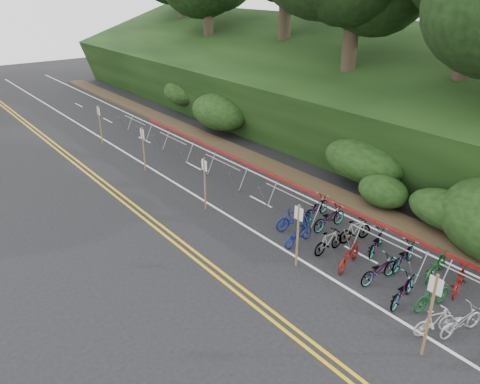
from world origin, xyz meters
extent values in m
plane|color=black|center=(0.00, 0.00, 0.00)|extent=(120.00, 120.00, 0.00)
cube|color=gold|center=(-2.15, 10.00, 0.00)|extent=(0.12, 80.00, 0.01)
cube|color=gold|center=(-1.85, 10.00, 0.00)|extent=(0.12, 80.00, 0.01)
cube|color=silver|center=(1.00, 10.00, 0.00)|extent=(0.12, 80.00, 0.01)
cube|color=silver|center=(5.20, 10.00, 0.00)|extent=(0.12, 80.00, 0.01)
cube|color=silver|center=(3.10, 4.00, 0.00)|extent=(0.10, 1.60, 0.01)
cube|color=silver|center=(3.10, 10.00, 0.00)|extent=(0.10, 1.60, 0.01)
cube|color=silver|center=(3.10, 16.00, 0.00)|extent=(0.10, 1.60, 0.01)
cube|color=silver|center=(3.10, 22.00, 0.00)|extent=(0.10, 1.60, 0.01)
cube|color=silver|center=(3.10, 28.00, 0.00)|extent=(0.10, 1.60, 0.01)
cube|color=silver|center=(3.10, 34.00, 0.00)|extent=(0.10, 1.60, 0.01)
cube|color=maroon|center=(5.70, 12.00, 0.05)|extent=(0.25, 28.00, 0.10)
cube|color=black|center=(13.50, 22.00, 2.80)|extent=(12.32, 44.00, 9.11)
cube|color=#382819|center=(6.40, 22.00, 0.08)|extent=(1.40, 44.00, 0.16)
ellipsoid|color=#284C19|center=(7.20, 3.00, 1.04)|extent=(2.00, 2.80, 1.60)
ellipsoid|color=#284C19|center=(8.00, 8.00, 1.55)|extent=(2.60, 3.64, 2.08)
ellipsoid|color=#284C19|center=(9.20, 14.00, 1.99)|extent=(2.20, 3.08, 1.76)
ellipsoid|color=#284C19|center=(7.80, 20.00, 1.56)|extent=(3.00, 4.20, 2.40)
ellipsoid|color=#284C19|center=(8.50, 26.00, 1.73)|extent=(2.40, 3.36, 1.92)
ellipsoid|color=#284C19|center=(9.80, 30.00, 2.41)|extent=(2.80, 3.92, 2.24)
ellipsoid|color=#284C19|center=(7.00, 6.00, 0.90)|extent=(1.80, 2.52, 1.44)
ellipsoid|color=#284C19|center=(10.00, 18.00, 2.60)|extent=(3.20, 4.48, 2.56)
cylinder|color=#2D2319|center=(12.00, 6.00, 5.90)|extent=(0.83, 0.83, 6.19)
cylinder|color=#2D2319|center=(11.00, 12.00, 5.40)|extent=(0.81, 0.81, 5.80)
cylinder|color=#2D2319|center=(13.50, 20.00, 6.49)|extent=(0.85, 0.85, 6.58)
cylinder|color=#2D2319|center=(12.50, 28.00, 5.51)|extent=(0.79, 0.79, 5.42)
cylinder|color=#2D2319|center=(15.00, 36.00, 6.60)|extent=(0.83, 0.83, 6.19)
cylinder|color=gray|center=(2.74, 0.76, 0.62)|extent=(0.62, 0.04, 1.21)
cylinder|color=gray|center=(3.30, 0.76, 0.62)|extent=(0.62, 0.04, 1.21)
cylinder|color=gray|center=(3.00, 3.00, 1.15)|extent=(0.05, 3.00, 0.05)
cylinder|color=gray|center=(2.72, 1.60, 0.57)|extent=(0.58, 0.04, 1.13)
cylinder|color=gray|center=(3.28, 1.60, 0.57)|extent=(0.58, 0.04, 1.13)
cylinder|color=gray|center=(2.72, 4.40, 0.57)|extent=(0.58, 0.04, 1.13)
cylinder|color=gray|center=(3.28, 4.40, 0.57)|extent=(0.58, 0.04, 1.13)
cylinder|color=gray|center=(3.00, 8.00, 1.15)|extent=(0.05, 3.00, 0.05)
cylinder|color=gray|center=(2.72, 6.60, 0.57)|extent=(0.58, 0.04, 1.13)
cylinder|color=gray|center=(3.28, 6.60, 0.57)|extent=(0.58, 0.04, 1.13)
cylinder|color=gray|center=(2.72, 9.40, 0.57)|extent=(0.58, 0.04, 1.13)
cylinder|color=gray|center=(3.28, 9.40, 0.57)|extent=(0.58, 0.04, 1.13)
cylinder|color=gray|center=(3.00, 13.00, 1.15)|extent=(0.05, 3.00, 0.05)
cylinder|color=gray|center=(2.72, 11.60, 0.57)|extent=(0.58, 0.04, 1.13)
cylinder|color=gray|center=(3.28, 11.60, 0.57)|extent=(0.58, 0.04, 1.13)
cylinder|color=gray|center=(2.72, 14.40, 0.57)|extent=(0.58, 0.04, 1.13)
cylinder|color=gray|center=(3.28, 14.40, 0.57)|extent=(0.58, 0.04, 1.13)
cylinder|color=gray|center=(3.00, 18.00, 1.15)|extent=(0.05, 3.00, 0.05)
cylinder|color=gray|center=(2.72, 16.60, 0.57)|extent=(0.58, 0.04, 1.13)
cylinder|color=gray|center=(3.28, 16.60, 0.57)|extent=(0.58, 0.04, 1.13)
cylinder|color=gray|center=(2.72, 19.40, 0.57)|extent=(0.58, 0.04, 1.13)
cylinder|color=gray|center=(3.28, 19.40, 0.57)|extent=(0.58, 0.04, 1.13)
cylinder|color=gray|center=(3.00, 23.00, 1.15)|extent=(0.05, 3.00, 0.05)
cylinder|color=gray|center=(2.72, 21.60, 0.57)|extent=(0.58, 0.04, 1.13)
cylinder|color=gray|center=(3.28, 21.60, 0.57)|extent=(0.58, 0.04, 1.13)
cylinder|color=gray|center=(2.72, 24.40, 0.57)|extent=(0.58, 0.04, 1.13)
cylinder|color=gray|center=(3.28, 24.40, 0.57)|extent=(0.58, 0.04, 1.13)
cylinder|color=brown|center=(0.25, -0.47, 1.35)|extent=(0.08, 0.08, 2.70)
cube|color=silver|center=(0.25, -0.47, 2.35)|extent=(0.02, 0.40, 0.50)
cylinder|color=brown|center=(0.60, 5.00, 1.25)|extent=(0.08, 0.08, 2.50)
cube|color=silver|center=(0.60, 5.00, 2.15)|extent=(0.02, 0.40, 0.50)
cylinder|color=brown|center=(0.60, 11.00, 1.25)|extent=(0.08, 0.08, 2.50)
cube|color=silver|center=(0.60, 11.00, 2.15)|extent=(0.02, 0.40, 0.50)
cylinder|color=brown|center=(0.60, 17.00, 1.25)|extent=(0.08, 0.08, 2.50)
cube|color=silver|center=(0.60, 17.00, 2.15)|extent=(0.02, 0.40, 0.50)
cylinder|color=brown|center=(0.60, 23.00, 1.25)|extent=(0.08, 0.08, 2.50)
cube|color=silver|center=(0.60, 23.00, 2.15)|extent=(0.02, 0.40, 0.50)
imported|color=beige|center=(1.28, -0.17, 0.44)|extent=(0.87, 1.51, 0.88)
imported|color=#9E9EA3|center=(1.91, -0.64, 0.44)|extent=(0.89, 1.76, 0.89)
imported|color=#144C1E|center=(2.30, 0.54, 0.49)|extent=(0.68, 1.68, 0.98)
imported|color=maroon|center=(3.88, 0.52, 0.44)|extent=(1.09, 1.78, 0.88)
imported|color=slate|center=(1.83, 1.33, 0.46)|extent=(0.96, 1.83, 0.91)
imported|color=#144C1E|center=(4.02, 1.46, 0.48)|extent=(0.97, 1.90, 0.95)
imported|color=slate|center=(2.20, 2.53, 0.46)|extent=(0.73, 1.79, 0.92)
imported|color=slate|center=(3.67, 2.56, 0.46)|extent=(0.92, 1.83, 0.92)
imported|color=maroon|center=(2.07, 3.78, 0.47)|extent=(1.13, 1.88, 0.93)
imported|color=slate|center=(3.69, 3.80, 0.44)|extent=(1.17, 1.79, 0.89)
imported|color=slate|center=(2.24, 4.91, 0.47)|extent=(0.45, 1.56, 0.94)
imported|color=slate|center=(3.72, 4.85, 0.48)|extent=(0.74, 1.64, 0.95)
imported|color=navy|center=(1.75, 6.08, 0.43)|extent=(0.78, 1.71, 0.87)
imported|color=slate|center=(3.70, 6.23, 0.49)|extent=(0.69, 1.88, 0.98)
imported|color=navy|center=(2.45, 7.09, 0.51)|extent=(0.81, 1.75, 1.01)
imported|color=slate|center=(3.95, 7.22, 0.50)|extent=(1.06, 1.98, 0.99)
camera|label=1|loc=(-10.04, -5.35, 9.66)|focal=35.00mm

